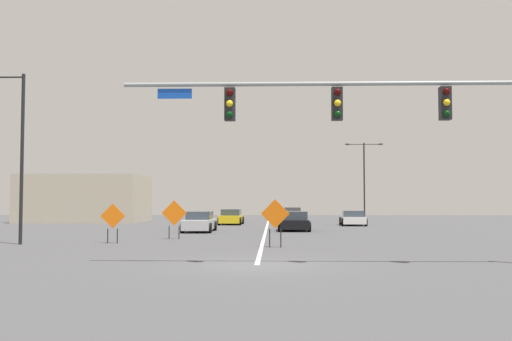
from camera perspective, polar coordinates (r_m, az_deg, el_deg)
ground at (r=18.77m, az=0.09°, el=-9.10°), size 129.56×129.56×0.00m
road_centre_stripe at (r=54.68m, az=1.15°, el=-5.04°), size 0.16×71.98×0.01m
traffic_signal_assembly at (r=19.21m, az=12.97°, el=5.37°), size 13.69×0.44×6.37m
street_lamp_mid_right at (r=29.67m, az=-21.87°, el=1.90°), size 1.99×0.24×7.95m
street_lamp_near_right at (r=65.95m, az=10.38°, el=-0.30°), size 4.09×0.24×8.37m
construction_sign_right_lane at (r=31.55m, az=-7.89°, el=-4.23°), size 1.34×0.05×2.04m
construction_sign_left_lane at (r=25.70m, az=1.86°, el=-4.44°), size 1.25×0.27×2.09m
construction_sign_median_near at (r=29.00m, az=-13.64°, el=-4.48°), size 1.18×0.06×1.89m
car_white_mid at (r=49.26m, az=9.32°, el=-4.56°), size 2.24×4.53×1.20m
car_black_far at (r=39.86m, az=3.66°, el=-4.93°), size 2.14×3.97×1.31m
car_silver_distant at (r=38.78m, az=-5.48°, el=-4.98°), size 1.96×4.38×1.32m
car_yellow_approaching at (r=50.33m, az=-2.40°, el=-4.51°), size 2.05×3.97×1.29m
car_orange_near at (r=58.35m, az=3.46°, el=-4.26°), size 2.08×3.97×1.36m
roadside_building_west at (r=59.04m, az=-16.05°, el=-2.62°), size 10.98×8.54×4.43m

